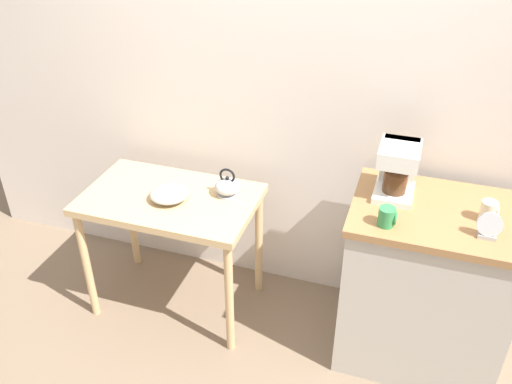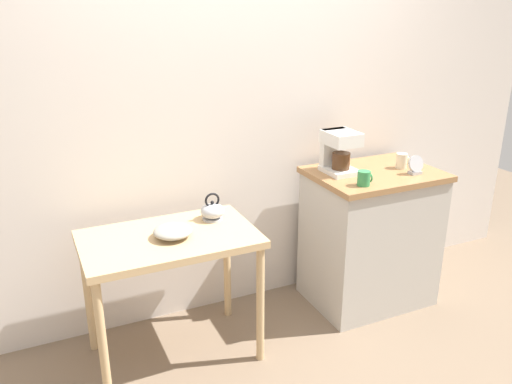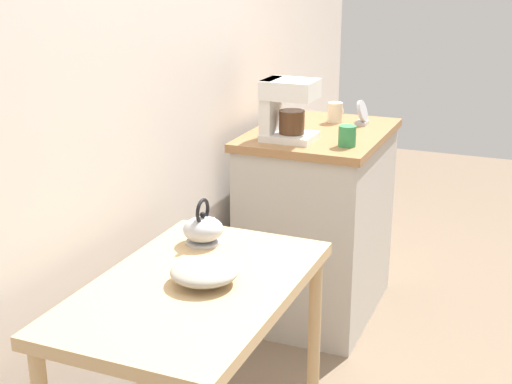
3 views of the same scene
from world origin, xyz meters
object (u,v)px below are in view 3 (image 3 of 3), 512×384
at_px(mug_tall_green, 347,136).
at_px(teakettle, 203,229).
at_px(table_clock, 362,114).
at_px(mug_small_cream, 335,112).
at_px(bowl_stoneware, 204,272).
at_px(coffee_maker, 285,107).

bearing_deg(mug_tall_green, teakettle, 163.12).
bearing_deg(table_clock, mug_small_cream, 88.05).
relative_size(bowl_stoneware, coffee_maker, 0.78).
height_order(coffee_maker, mug_small_cream, coffee_maker).
height_order(bowl_stoneware, teakettle, teakettle).
distance_m(mug_small_cream, table_clock, 0.13).
relative_size(teakettle, mug_tall_green, 1.91).
bearing_deg(bowl_stoneware, mug_small_cream, 2.41).
bearing_deg(table_clock, teakettle, 170.50).
bearing_deg(teakettle, bowl_stoneware, -152.81).
relative_size(coffee_maker, mug_small_cream, 2.75).
xyz_separation_m(bowl_stoneware, mug_small_cream, (1.52, 0.06, 0.17)).
bearing_deg(mug_tall_green, table_clock, 6.17).
xyz_separation_m(teakettle, coffee_maker, (0.84, 0.03, 0.25)).
xyz_separation_m(mug_small_cream, table_clock, (-0.00, -0.13, 0.00)).
xyz_separation_m(teakettle, mug_small_cream, (1.25, -0.08, 0.16)).
bearing_deg(bowl_stoneware, mug_tall_green, -5.80).
relative_size(teakettle, mug_small_cream, 1.75).
height_order(bowl_stoneware, mug_small_cream, mug_small_cream).
bearing_deg(bowl_stoneware, coffee_maker, 8.53).
distance_m(bowl_stoneware, mug_tall_green, 1.12).
relative_size(bowl_stoneware, mug_tall_green, 2.33).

